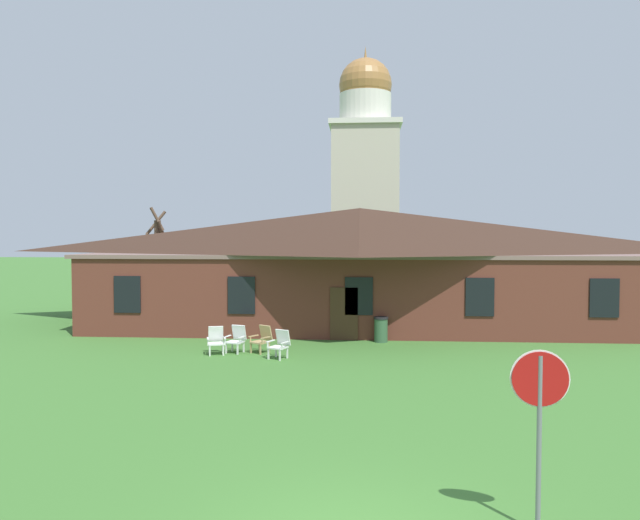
# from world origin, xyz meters

# --- Properties ---
(brick_building) EXTENTS (24.37, 10.40, 5.45)m
(brick_building) POSITION_xyz_m (-0.00, 20.51, 2.78)
(brick_building) COLOR brown
(brick_building) RESTS_ON ground
(dome_tower) EXTENTS (5.18, 5.18, 18.08)m
(dome_tower) POSITION_xyz_m (0.30, 36.41, 8.22)
(dome_tower) COLOR #BCB29E
(dome_tower) RESTS_ON ground
(stop_sign) EXTENTS (0.80, 0.11, 2.57)m
(stop_sign) POSITION_xyz_m (2.61, 0.55, 1.83)
(stop_sign) COLOR slate
(stop_sign) RESTS_ON ground
(lawn_chair_by_porch) EXTENTS (0.75, 0.80, 0.96)m
(lawn_chair_by_porch) POSITION_xyz_m (-4.97, 12.47, 0.50)
(lawn_chair_by_porch) COLOR silver
(lawn_chair_by_porch) RESTS_ON ground
(lawn_chair_near_door) EXTENTS (0.75, 0.80, 0.96)m
(lawn_chair_near_door) POSITION_xyz_m (-4.31, 12.80, 0.50)
(lawn_chair_near_door) COLOR white
(lawn_chair_near_door) RESTS_ON ground
(lawn_chair_left_end) EXTENTS (0.85, 0.87, 0.96)m
(lawn_chair_left_end) POSITION_xyz_m (-3.40, 12.84, 0.50)
(lawn_chair_left_end) COLOR tan
(lawn_chair_left_end) RESTS_ON ground
(lawn_chair_middle) EXTENTS (0.81, 0.85, 0.96)m
(lawn_chair_middle) POSITION_xyz_m (-2.64, 11.92, 0.50)
(lawn_chair_middle) COLOR silver
(lawn_chair_middle) RESTS_ON ground
(bare_tree_beside_building) EXTENTS (1.32, 1.58, 5.70)m
(bare_tree_beside_building) POSITION_xyz_m (-11.10, 23.95, 2.87)
(bare_tree_beside_building) COLOR brown
(bare_tree_beside_building) RESTS_ON ground
(trash_bin) EXTENTS (0.56, 0.56, 0.98)m
(trash_bin) POSITION_xyz_m (0.86, 15.21, 0.50)
(trash_bin) COLOR #335638
(trash_bin) RESTS_ON ground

